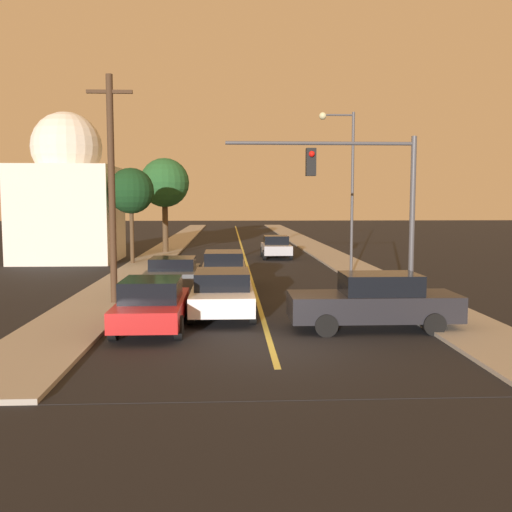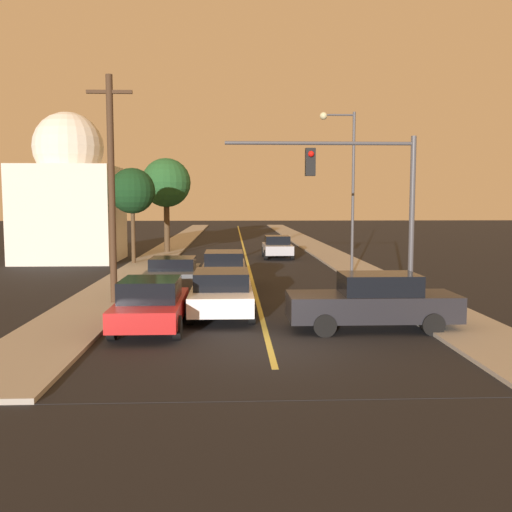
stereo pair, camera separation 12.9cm
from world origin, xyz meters
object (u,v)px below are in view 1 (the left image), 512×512
tree_left_near (165,183)px  car_far_oncoming (276,247)px  car_outer_lane_front (152,304)px  streetlamp_right (345,173)px  domed_building_left (68,196)px  car_near_lane_front (222,292)px  car_near_lane_second (224,269)px  tree_left_far (131,191)px  utility_pole_left (112,186)px  car_crossing_right (375,301)px  car_outer_lane_second (173,275)px  traffic_signal_mast (366,189)px

tree_left_near → car_far_oncoming: bearing=-26.1°
car_outer_lane_front → streetlamp_right: size_ratio=0.56×
domed_building_left → streetlamp_right: bearing=-28.6°
car_near_lane_front → tree_left_near: size_ratio=0.73×
car_far_oncoming → tree_left_near: bearing=-26.1°
car_near_lane_second → tree_left_far: tree_left_far is taller
car_near_lane_second → utility_pole_left: 6.51m
car_outer_lane_front → car_crossing_right: (6.52, -0.34, 0.07)m
car_far_oncoming → tree_left_far: (-8.92, -3.69, 3.61)m
car_near_lane_front → domed_building_left: bearing=119.0°
car_far_oncoming → streetlamp_right: bearing=104.2°
car_outer_lane_front → tree_left_far: 18.24m
tree_left_near → tree_left_far: tree_left_near is taller
car_crossing_right → tree_left_far: bearing=29.3°
car_outer_lane_second → tree_left_near: 19.23m
tree_left_near → car_near_lane_front: bearing=-79.2°
car_near_lane_front → traffic_signal_mast: bearing=0.5°
car_outer_lane_second → car_crossing_right: size_ratio=0.79×
car_outer_lane_second → utility_pole_left: size_ratio=0.48×
car_far_oncoming → tree_left_far: 10.31m
car_near_lane_front → utility_pole_left: size_ratio=0.61×
traffic_signal_mast → streetlamp_right: size_ratio=0.79×
car_near_lane_second → car_outer_lane_second: car_near_lane_second is taller
utility_pole_left → tree_left_far: utility_pole_left is taller
streetlamp_right → tree_left_near: (-10.30, 13.84, -0.05)m
car_outer_lane_second → car_near_lane_front: bearing=-64.9°
car_near_lane_front → car_far_oncoming: car_near_lane_front is taller
car_crossing_right → domed_building_left: size_ratio=0.53×
car_near_lane_second → streetlamp_right: 8.04m
tree_left_far → domed_building_left: 4.84m
car_near_lane_front → streetlamp_right: (5.92, 9.11, 4.36)m
streetlamp_right → tree_left_near: size_ratio=1.18×
utility_pole_left → tree_left_far: bearing=96.7°
car_near_lane_second → car_crossing_right: car_crossing_right is taller
car_outer_lane_front → utility_pole_left: 5.66m
domed_building_left → car_near_lane_front: bearing=-61.0°
car_near_lane_second → tree_left_far: bearing=119.7°
car_near_lane_second → car_outer_lane_second: size_ratio=1.25×
traffic_signal_mast → car_outer_lane_second: bearing=147.5°
utility_pole_left → car_near_lane_second: bearing=44.3°
traffic_signal_mast → streetlamp_right: 9.20m
tree_left_far → streetlamp_right: bearing=-29.0°
car_outer_lane_front → car_far_oncoming: bearing=75.7°
car_near_lane_second → streetlamp_right: bearing=29.5°
tree_left_near → domed_building_left: size_ratio=0.73×
car_outer_lane_second → tree_left_near: size_ratio=0.58×
tree_left_near → car_outer_lane_second: bearing=-82.8°
car_outer_lane_front → car_outer_lane_second: same height
car_near_lane_front → car_far_oncoming: bearing=80.0°
traffic_signal_mast → streetlamp_right: streetlamp_right is taller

